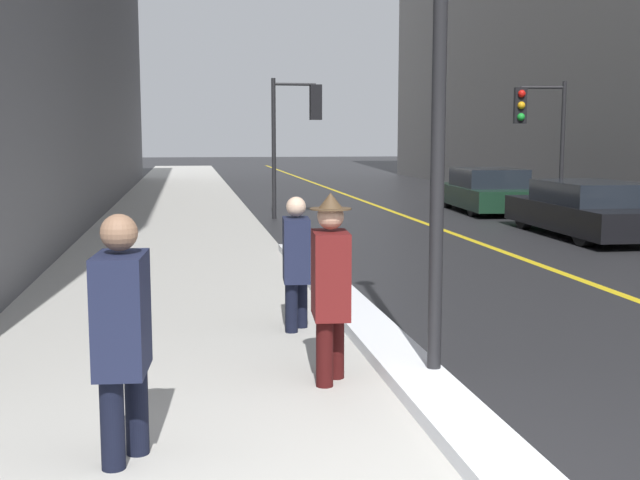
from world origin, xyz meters
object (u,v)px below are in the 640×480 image
object	(u,v)px
traffic_light_near	(300,118)
pedestrian_nearside	(296,257)
traffic_light_far	(536,121)
lamp_post	(441,6)
parked_car_black	(587,210)
pedestrian_in_glasses	(122,327)
parked_car_dark_green	(487,191)
pedestrian_with_shoulder_bag	(330,281)

from	to	relation	value
traffic_light_near	pedestrian_nearside	world-z (taller)	traffic_light_near
traffic_light_near	traffic_light_far	size ratio (longest dim) A/B	1.03
lamp_post	parked_car_black	xyz separation A→B (m)	(6.32, 9.36, -2.61)
lamp_post	traffic_light_near	world-z (taller)	lamp_post
traffic_light_far	parked_car_black	xyz separation A→B (m)	(-0.34, -3.45, -1.95)
traffic_light_far	parked_car_black	size ratio (longest dim) A/B	0.71
lamp_post	traffic_light_far	xyz separation A→B (m)	(6.66, 12.81, -0.66)
traffic_light_near	pedestrian_in_glasses	world-z (taller)	traffic_light_near
traffic_light_near	parked_car_dark_green	size ratio (longest dim) A/B	0.78
pedestrian_in_glasses	pedestrian_nearside	size ratio (longest dim) A/B	1.11
lamp_post	parked_car_dark_green	xyz separation A→B (m)	(6.31, 15.12, -2.59)
lamp_post	pedestrian_in_glasses	world-z (taller)	lamp_post
parked_car_black	traffic_light_near	bearing A→B (deg)	50.24
parked_car_black	parked_car_dark_green	size ratio (longest dim) A/B	1.08
lamp_post	parked_car_dark_green	distance (m)	16.59
traffic_light_far	pedestrian_nearside	world-z (taller)	traffic_light_far
traffic_light_far	pedestrian_with_shoulder_bag	distance (m)	14.83
traffic_light_near	parked_car_black	bearing A→B (deg)	-43.06
lamp_post	traffic_light_far	bearing A→B (deg)	62.53
traffic_light_near	parked_car_black	world-z (taller)	traffic_light_near
traffic_light_near	parked_car_black	size ratio (longest dim) A/B	0.73
traffic_light_near	pedestrian_in_glasses	size ratio (longest dim) A/B	2.20
traffic_light_near	pedestrian_with_shoulder_bag	distance (m)	14.29
lamp_post	parked_car_black	world-z (taller)	lamp_post
pedestrian_with_shoulder_bag	parked_car_dark_green	distance (m)	16.62
traffic_light_near	pedestrian_in_glasses	distance (m)	15.99
lamp_post	traffic_light_near	xyz separation A→B (m)	(0.83, 14.22, -0.58)
traffic_light_near	pedestrian_with_shoulder_bag	world-z (taller)	traffic_light_near
pedestrian_with_shoulder_bag	parked_car_dark_green	world-z (taller)	pedestrian_with_shoulder_bag
lamp_post	pedestrian_in_glasses	distance (m)	3.63
lamp_post	traffic_light_far	size ratio (longest dim) A/B	1.53
lamp_post	parked_car_black	size ratio (longest dim) A/B	1.08
parked_car_dark_green	pedestrian_with_shoulder_bag	bearing A→B (deg)	158.14
parked_car_black	parked_car_dark_green	bearing A→B (deg)	1.89
lamp_post	pedestrian_nearside	distance (m)	3.27
pedestrian_in_glasses	parked_car_dark_green	distance (m)	18.66
pedestrian_with_shoulder_bag	parked_car_black	xyz separation A→B (m)	(7.21, 9.22, -0.33)
traffic_light_far	parked_car_dark_green	bearing A→B (deg)	-71.98
pedestrian_in_glasses	lamp_post	bearing A→B (deg)	122.34
pedestrian_with_shoulder_bag	pedestrian_nearside	distance (m)	1.92
pedestrian_nearside	parked_car_black	world-z (taller)	pedestrian_nearside
pedestrian_with_shoulder_bag	pedestrian_nearside	size ratio (longest dim) A/B	1.12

